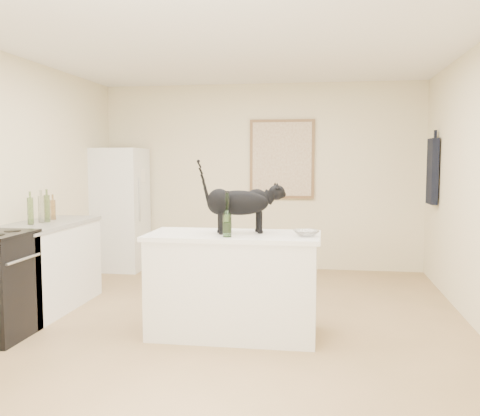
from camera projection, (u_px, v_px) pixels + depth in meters
name	position (u px, v px, depth m)	size (l,w,h in m)	color
floor	(226.00, 327.00, 4.90)	(5.50, 5.50, 0.00)	tan
ceiling	(226.00, 39.00, 4.66)	(5.50, 5.50, 0.00)	white
wall_back	(261.00, 177.00, 7.49)	(4.50, 4.50, 0.00)	beige
wall_front	(101.00, 221.00, 2.07)	(4.50, 4.50, 0.00)	beige
island_base	(234.00, 287.00, 4.65)	(1.44, 0.67, 0.86)	white
island_top	(233.00, 236.00, 4.61)	(1.50, 0.70, 0.04)	white
left_cabinets	(45.00, 268.00, 5.45)	(0.60, 1.40, 0.86)	white
left_countertop	(44.00, 225.00, 5.41)	(0.62, 1.44, 0.04)	gray
fridge	(119.00, 209.00, 7.43)	(0.68, 0.68, 1.70)	white
artwork_frame	(282.00, 159.00, 7.39)	(0.90, 0.03, 1.10)	brown
artwork_canvas	(282.00, 159.00, 7.37)	(0.82, 0.00, 1.02)	beige
hanging_garment	(433.00, 171.00, 6.46)	(0.08, 0.34, 0.80)	black
black_cat	(239.00, 206.00, 4.61)	(0.68, 0.20, 0.48)	black
wine_bottle	(227.00, 217.00, 4.39)	(0.07, 0.07, 0.34)	#205020
glass_bowl	(306.00, 233.00, 4.44)	(0.21, 0.21, 0.05)	silver
fridge_paper	(142.00, 176.00, 7.33)	(0.00, 0.13, 0.17)	silver
counter_bottle_cluster	(42.00, 210.00, 5.42)	(0.12, 0.47, 0.28)	gray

